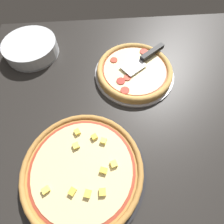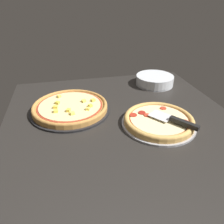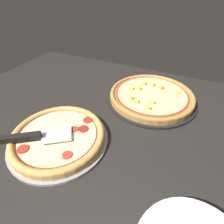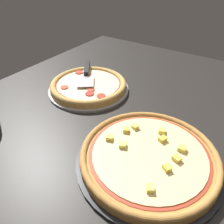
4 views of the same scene
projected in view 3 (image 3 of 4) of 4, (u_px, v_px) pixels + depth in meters
The scene contains 6 objects.
ground_plane at pixel (84, 119), 75.17cm from camera, with size 133.84×113.70×3.60cm, color black.
pizza_pan_front at pixel (60, 140), 62.33cm from camera, with size 34.79×34.79×1.00cm, color #939399.
pizza_front at pixel (59, 136), 61.06cm from camera, with size 32.70×32.70×3.17cm.
pizza_pan_back at pixel (151, 99), 83.12cm from camera, with size 41.36×41.36×1.00cm, color black.
pizza_back at pixel (152, 95), 81.77cm from camera, with size 38.88×38.88×3.84cm.
serving_spatula at pixel (28, 137), 57.50cm from camera, with size 21.42×17.29×2.00cm.
Camera 3 is at (35.61, -46.53, 46.90)cm, focal length 28.00 mm.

